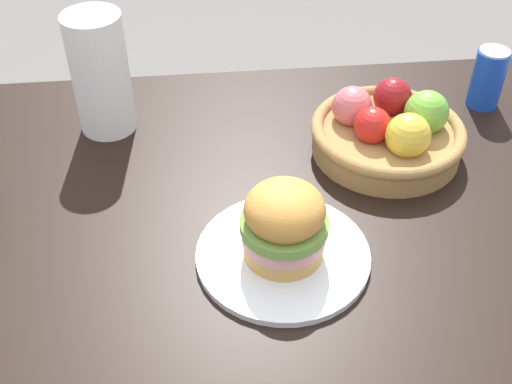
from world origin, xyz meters
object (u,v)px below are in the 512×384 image
fruit_basket (389,131)px  plate (283,255)px  soda_can (488,78)px  paper_towel_roll (101,74)px  sandwich (284,223)px

fruit_basket → plate: bearing=-132.1°
soda_can → paper_towel_roll: 0.78m
plate → sandwich: (-0.00, 0.00, 0.07)m
sandwich → soda_can: 0.62m
plate → sandwich: 0.07m
fruit_basket → paper_towel_roll: paper_towel_roll is taller
plate → sandwich: sandwich is taller
sandwich → soda_can: sandwich is taller
sandwich → paper_towel_roll: paper_towel_roll is taller
sandwich → soda_can: size_ratio=1.08×
sandwich → fruit_basket: size_ratio=0.47×
paper_towel_roll → plate: bearing=-53.0°
sandwich → paper_towel_roll: 0.50m
paper_towel_roll → fruit_basket: bearing=-14.4°
plate → soda_can: bearing=39.8°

